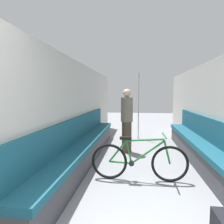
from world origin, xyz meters
name	(u,v)px	position (x,y,z in m)	size (l,w,h in m)	color
wall_left	(72,112)	(-1.47, 3.13, 1.09)	(0.10, 9.45, 2.19)	beige
wall_right	(220,114)	(1.47, 3.13, 1.09)	(0.10, 9.45, 2.19)	beige
bench_seat_row_left	(84,147)	(-1.23, 3.18, 0.33)	(0.42, 5.15, 0.99)	#3D3D42
bench_seat_row_right	(205,152)	(1.23, 3.18, 0.33)	(0.42, 5.15, 0.99)	#3D3D42
bicycle	(139,161)	(-0.07, 2.43, 0.34)	(1.64, 0.46, 0.80)	black
grab_pole_near	(139,107)	(-0.06, 5.69, 1.06)	(0.08, 0.08, 2.17)	gray
passenger_standing	(127,120)	(-0.37, 4.10, 0.83)	(0.30, 0.30, 1.60)	#473828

